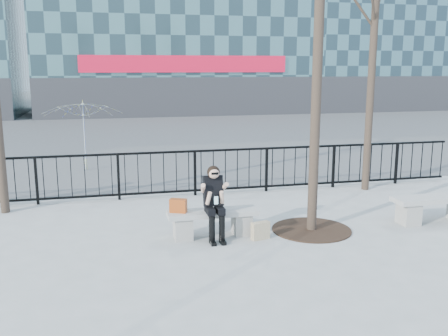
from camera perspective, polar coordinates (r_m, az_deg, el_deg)
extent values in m
plane|color=gray|center=(9.25, -1.29, -7.78)|extent=(120.00, 120.00, 0.00)
cube|color=#474747|center=(23.81, -8.79, 4.04)|extent=(60.00, 23.00, 0.01)
cube|color=black|center=(11.85, -4.32, 1.89)|extent=(14.00, 0.05, 0.05)
cube|color=black|center=(12.05, -4.25, -2.61)|extent=(14.00, 0.05, 0.05)
cube|color=#2D2D30|center=(30.93, -4.30, 8.07)|extent=(18.00, 0.08, 2.40)
cube|color=red|center=(30.82, -4.34, 11.78)|extent=(12.60, 0.12, 1.00)
cube|color=#2D2D30|center=(37.53, 22.54, 7.84)|extent=(16.00, 0.08, 2.40)
cylinder|color=black|center=(9.24, 10.79, 15.63)|extent=(0.18, 0.18, 7.50)
cylinder|color=black|center=(12.80, 16.68, 13.04)|extent=(0.18, 0.18, 7.00)
cylinder|color=black|center=(9.71, 9.95, -6.94)|extent=(1.50, 1.50, 0.02)
cube|color=gray|center=(9.10, -4.71, -6.83)|extent=(0.32, 0.38, 0.40)
cube|color=gray|center=(9.31, 2.04, -6.36)|extent=(0.32, 0.38, 0.40)
cube|color=gray|center=(9.11, -1.31, -5.14)|extent=(1.65, 0.46, 0.09)
cube|color=gray|center=(10.52, 20.34, -4.89)|extent=(0.34, 0.41, 0.43)
cube|color=gray|center=(10.79, 23.06, -3.26)|extent=(1.77, 0.49, 0.10)
cube|color=#9B3D13|center=(8.98, -5.25, -4.31)|extent=(0.33, 0.25, 0.25)
cube|color=#C8B18D|center=(9.06, 4.19, -7.16)|extent=(0.36, 0.20, 0.32)
imported|color=yellow|center=(15.32, -15.74, 3.58)|extent=(2.94, 2.97, 2.10)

